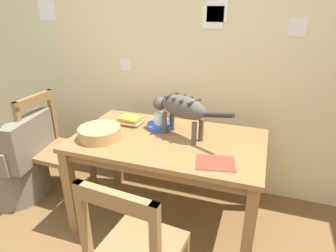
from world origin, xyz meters
TOP-DOWN VIEW (x-y plane):
  - wall_rear at (0.00, 1.94)m, footprint 5.17×0.11m
  - dining_table at (0.06, 1.26)m, footprint 1.39×0.82m
  - cat at (0.13, 1.33)m, footprint 0.65×0.33m
  - saucer_bowl at (-0.07, 1.42)m, footprint 0.21×0.21m
  - coffee_mug at (-0.06, 1.42)m, footprint 0.13×0.09m
  - magazine at (0.45, 1.02)m, footprint 0.27×0.23m
  - book_stack at (-0.32, 1.41)m, footprint 0.19×0.15m
  - wicker_basket at (-0.42, 1.10)m, footprint 0.30×0.30m
  - wooden_chair_near at (0.15, 0.47)m, footprint 0.46×0.46m
  - wooden_chair_far at (-1.02, 1.29)m, footprint 0.43×0.43m
  - wicker_armchair at (-1.37, 1.14)m, footprint 0.64×0.66m

SIDE VIEW (x-z plane):
  - wicker_armchair at x=-1.37m, z-range -0.12..0.66m
  - wooden_chair_near at x=0.15m, z-range -0.01..0.93m
  - wooden_chair_far at x=-1.02m, z-range -0.01..0.93m
  - dining_table at x=0.06m, z-range 0.28..1.03m
  - magazine at x=0.45m, z-range 0.74..0.75m
  - saucer_bowl at x=-0.07m, z-range 0.74..0.78m
  - book_stack at x=-0.32m, z-range 0.74..0.81m
  - wicker_basket at x=-0.42m, z-range 0.75..0.83m
  - coffee_mug at x=-0.06m, z-range 0.78..0.87m
  - cat at x=0.13m, z-range 0.81..1.12m
  - wall_rear at x=0.00m, z-range 0.00..2.50m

